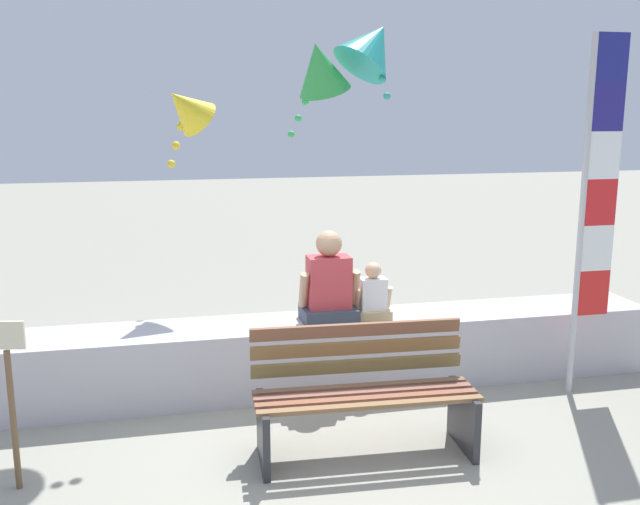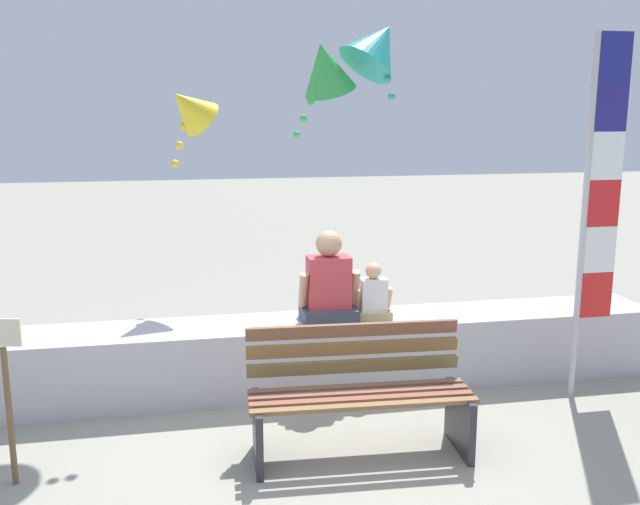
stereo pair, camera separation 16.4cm
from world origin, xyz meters
TOP-DOWN VIEW (x-y plane):
  - ground_plane at (0.00, 0.00)m, footprint 40.00×40.00m
  - seawall_ledge at (0.00, 1.06)m, footprint 6.62×0.65m
  - park_bench at (0.31, -0.16)m, footprint 1.59×0.69m
  - person_adult at (0.33, 1.02)m, footprint 0.52×0.38m
  - person_child at (0.73, 1.02)m, footprint 0.33×0.24m
  - flag_banner at (2.45, 0.48)m, footprint 0.33×0.05m
  - kite_green at (0.70, 2.99)m, footprint 0.93×0.92m
  - kite_yellow at (-0.79, 2.03)m, footprint 0.67×0.61m
  - kite_teal at (1.27, 2.98)m, footprint 1.01×0.89m
  - sign_post at (-2.01, -0.17)m, footprint 0.24×0.07m

SIDE VIEW (x-z plane):
  - ground_plane at x=0.00m, z-range 0.00..0.00m
  - seawall_ledge at x=0.00m, z-range 0.00..0.61m
  - park_bench at x=0.31m, z-range -0.03..0.85m
  - sign_post at x=-2.01m, z-range 0.11..1.24m
  - person_child at x=0.73m, z-range 0.56..1.06m
  - person_adult at x=0.33m, z-range 0.52..1.32m
  - flag_banner at x=2.45m, z-range 0.20..3.21m
  - kite_yellow at x=-0.79m, z-range 1.99..2.85m
  - kite_green at x=0.70m, z-range 2.29..3.40m
  - kite_teal at x=1.27m, z-range 2.59..3.58m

